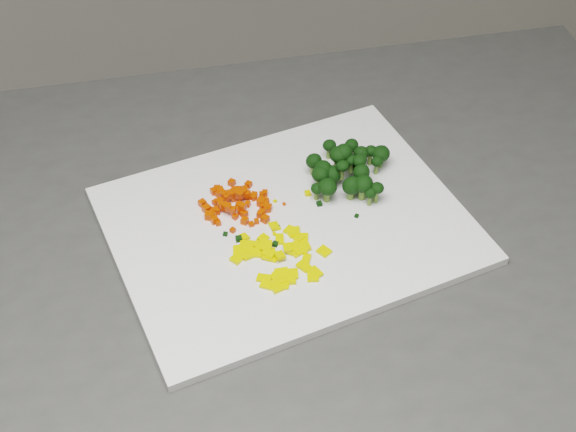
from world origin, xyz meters
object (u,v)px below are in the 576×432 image
object	(u,v)px
cutting_board	(288,225)
broccoli_pile	(347,167)
carrot_pile	(236,199)
pepper_pile	(279,251)
counter_block	(287,430)

from	to	relation	value
cutting_board	broccoli_pile	distance (m)	0.11
cutting_board	carrot_pile	xyz separation A→B (m)	(-0.05, 0.05, 0.02)
cutting_board	pepper_pile	world-z (taller)	pepper_pile
cutting_board	broccoli_pile	xyz separation A→B (m)	(0.09, 0.04, 0.03)
cutting_board	broccoli_pile	size ratio (longest dim) A/B	3.75
counter_block	carrot_pile	bearing A→B (deg)	126.34
broccoli_pile	pepper_pile	bearing A→B (deg)	-141.96
carrot_pile	broccoli_pile	size ratio (longest dim) A/B	0.83
cutting_board	pepper_pile	size ratio (longest dim) A/B	3.88
counter_block	pepper_pile	world-z (taller)	pepper_pile
counter_block	broccoli_pile	world-z (taller)	broccoli_pile
broccoli_pile	cutting_board	bearing A→B (deg)	-154.79
pepper_pile	counter_block	bearing A→B (deg)	60.81
carrot_pile	counter_block	bearing A→B (deg)	-53.66
pepper_pile	cutting_board	bearing A→B (deg)	61.78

